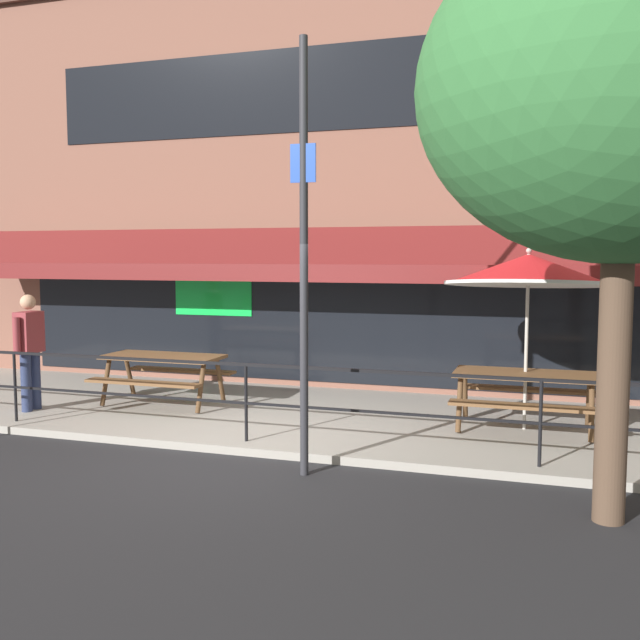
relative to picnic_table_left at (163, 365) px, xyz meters
name	(u,v)px	position (x,y,z in m)	size (l,w,h in m)	color
ground_plane	(236,456)	(2.07, -1.88, -0.71)	(120.00, 120.00, 0.00)	#232326
patio_deck	(294,415)	(2.07, 0.12, -0.66)	(15.00, 4.00, 0.10)	#9E998E
restaurant_building	(337,180)	(2.07, 2.35, 2.95)	(15.00, 1.60, 7.36)	brown
patio_railing	(246,385)	(2.07, -1.58, 0.09)	(13.84, 0.04, 0.97)	black
picnic_table_left	(163,365)	(0.00, 0.00, 0.00)	(1.80, 1.42, 0.76)	brown
picnic_table_centre	(525,385)	(5.31, 0.02, 0.00)	(1.80, 1.42, 0.76)	brown
patio_umbrella_centre	(528,271)	(5.31, 0.10, 1.47)	(2.14, 2.14, 2.38)	#B7B2A8
pedestrian_walking	(30,346)	(-1.66, -0.93, 0.35)	(0.24, 0.62, 1.71)	navy
street_sign_pole	(304,256)	(3.09, -2.33, 1.67)	(0.28, 0.09, 4.64)	#2D2D33
street_tree_curbside	(639,60)	(6.23, -2.85, 3.30)	(3.56, 3.20, 5.86)	brown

